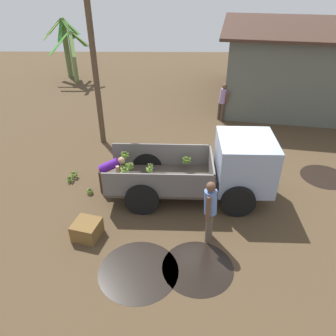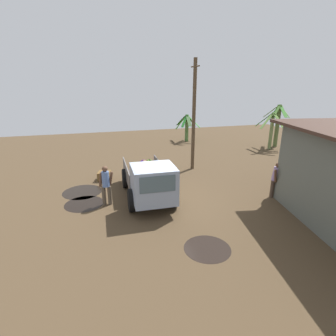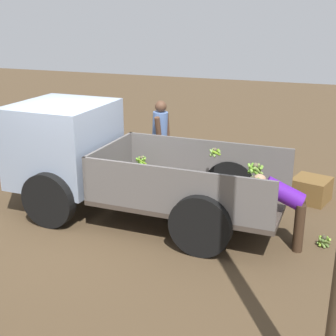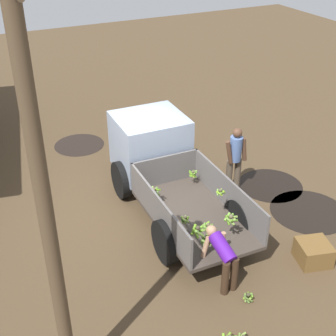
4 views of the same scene
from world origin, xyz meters
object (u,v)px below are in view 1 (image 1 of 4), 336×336
(utility_pole, at_px, (94,59))
(banana_bunch_on_ground_0, at_px, (90,191))
(person_bystander_near_shed, at_px, (223,101))
(wooden_crate_0, at_px, (87,229))
(cargo_truck, at_px, (225,167))
(person_worker_loading, at_px, (109,171))
(person_foreground_visitor, at_px, (210,209))
(banana_bunch_on_ground_2, at_px, (70,179))
(banana_bunch_on_ground_1, at_px, (74,174))

(utility_pole, relative_size, banana_bunch_on_ground_0, 28.19)
(utility_pole, height_order, person_bystander_near_shed, utility_pole)
(banana_bunch_on_ground_0, distance_m, wooden_crate_0, 1.85)
(cargo_truck, relative_size, utility_pole, 0.76)
(wooden_crate_0, bearing_deg, person_worker_loading, 82.25)
(person_foreground_visitor, bearing_deg, utility_pole, -49.56)
(person_bystander_near_shed, bearing_deg, wooden_crate_0, -143.30)
(utility_pole, xyz_separation_m, person_bystander_near_shed, (4.87, 2.12, -2.27))
(person_foreground_visitor, xyz_separation_m, person_bystander_near_shed, (1.26, 7.37, -0.04))
(person_foreground_visitor, bearing_deg, wooden_crate_0, 5.47)
(utility_pole, bearing_deg, cargo_truck, -39.23)
(cargo_truck, bearing_deg, utility_pole, 141.91)
(banana_bunch_on_ground_0, xyz_separation_m, banana_bunch_on_ground_2, (-0.77, 0.62, 0.01))
(person_worker_loading, xyz_separation_m, banana_bunch_on_ground_2, (-1.39, 0.41, -0.59))
(person_bystander_near_shed, bearing_deg, banana_bunch_on_ground_2, -160.75)
(wooden_crate_0, bearing_deg, person_bystander_near_shed, 59.49)
(cargo_truck, bearing_deg, person_worker_loading, 177.02)
(cargo_truck, xyz_separation_m, wooden_crate_0, (-3.67, -1.79, -0.79))
(person_foreground_visitor, height_order, banana_bunch_on_ground_0, person_foreground_visitor)
(utility_pole, bearing_deg, person_worker_loading, -75.66)
(banana_bunch_on_ground_0, distance_m, banana_bunch_on_ground_1, 1.11)
(banana_bunch_on_ground_0, relative_size, wooden_crate_0, 0.35)
(banana_bunch_on_ground_0, height_order, banana_bunch_on_ground_1, banana_bunch_on_ground_1)
(person_foreground_visitor, height_order, person_worker_loading, person_foreground_visitor)
(person_bystander_near_shed, bearing_deg, person_foreground_visitor, -122.49)
(person_foreground_visitor, xyz_separation_m, wooden_crate_0, (-3.07, 0.03, -0.73))
(person_bystander_near_shed, xyz_separation_m, banana_bunch_on_ground_2, (-5.44, -4.90, -0.80))
(cargo_truck, height_order, utility_pole, utility_pole)
(banana_bunch_on_ground_1, bearing_deg, person_worker_loading, -26.24)
(cargo_truck, bearing_deg, banana_bunch_on_ground_2, 173.33)
(utility_pole, relative_size, banana_bunch_on_ground_1, 21.93)
(cargo_truck, xyz_separation_m, person_worker_loading, (-3.39, 0.24, -0.31))
(cargo_truck, relative_size, banana_bunch_on_ground_2, 20.82)
(cargo_truck, distance_m, utility_pole, 5.85)
(banana_bunch_on_ground_1, bearing_deg, wooden_crate_0, -68.80)
(banana_bunch_on_ground_2, bearing_deg, utility_pole, 78.41)
(banana_bunch_on_ground_2, bearing_deg, person_bystander_near_shed, 42.04)
(person_foreground_visitor, xyz_separation_m, banana_bunch_on_ground_1, (-4.10, 2.70, -0.82))
(banana_bunch_on_ground_0, xyz_separation_m, wooden_crate_0, (0.34, -1.82, 0.13))
(person_bystander_near_shed, bearing_deg, utility_pole, -179.23)
(utility_pole, bearing_deg, banana_bunch_on_ground_0, -86.61)
(cargo_truck, relative_size, person_foreground_visitor, 2.76)
(utility_pole, xyz_separation_m, person_foreground_visitor, (3.61, -5.25, -2.23))
(person_bystander_near_shed, xyz_separation_m, banana_bunch_on_ground_1, (-5.36, -4.66, -0.78))
(wooden_crate_0, bearing_deg, banana_bunch_on_ground_0, 100.53)
(person_foreground_visitor, height_order, banana_bunch_on_ground_1, person_foreground_visitor)
(banana_bunch_on_ground_0, bearing_deg, banana_bunch_on_ground_1, 129.14)
(banana_bunch_on_ground_2, bearing_deg, person_worker_loading, -16.53)
(person_worker_loading, relative_size, banana_bunch_on_ground_1, 3.98)
(person_worker_loading, xyz_separation_m, banana_bunch_on_ground_0, (-0.61, -0.21, -0.60))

